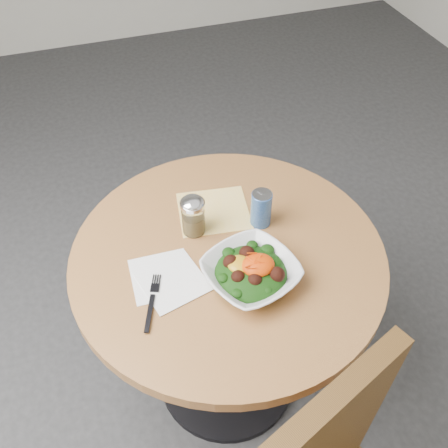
# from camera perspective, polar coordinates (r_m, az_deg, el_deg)

# --- Properties ---
(ground) EXTENTS (6.00, 6.00, 0.00)m
(ground) POSITION_cam_1_polar(r_m,az_deg,el_deg) (2.05, 0.33, -17.01)
(ground) COLOR #2B2B2D
(ground) RESTS_ON ground
(table) EXTENTS (0.90, 0.90, 0.75)m
(table) POSITION_cam_1_polar(r_m,az_deg,el_deg) (1.58, 0.42, -7.88)
(table) COLOR black
(table) RESTS_ON ground
(cloth_napkin) EXTENTS (0.24, 0.22, 0.00)m
(cloth_napkin) POSITION_cam_1_polar(r_m,az_deg,el_deg) (1.53, -1.19, 1.51)
(cloth_napkin) COLOR #FDAE0D
(cloth_napkin) RESTS_ON table
(paper_napkins) EXTENTS (0.21, 0.21, 0.00)m
(paper_napkins) POSITION_cam_1_polar(r_m,az_deg,el_deg) (1.37, -6.50, -6.24)
(paper_napkins) COLOR white
(paper_napkins) RESTS_ON table
(salad_bowl) EXTENTS (0.30, 0.30, 0.09)m
(salad_bowl) POSITION_cam_1_polar(r_m,az_deg,el_deg) (1.33, 3.10, -5.51)
(salad_bowl) COLOR silver
(salad_bowl) RESTS_ON table
(fork) EXTENTS (0.08, 0.18, 0.00)m
(fork) POSITION_cam_1_polar(r_m,az_deg,el_deg) (1.32, -8.20, -8.63)
(fork) COLOR black
(fork) RESTS_ON table
(spice_shaker) EXTENTS (0.07, 0.07, 0.13)m
(spice_shaker) POSITION_cam_1_polar(r_m,az_deg,el_deg) (1.43, -3.55, 0.95)
(spice_shaker) COLOR silver
(spice_shaker) RESTS_ON table
(beverage_can) EXTENTS (0.06, 0.06, 0.12)m
(beverage_can) POSITION_cam_1_polar(r_m,az_deg,el_deg) (1.46, 4.26, 1.79)
(beverage_can) COLOR navy
(beverage_can) RESTS_ON table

